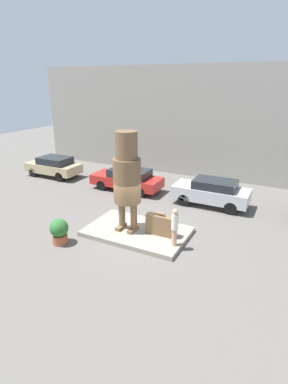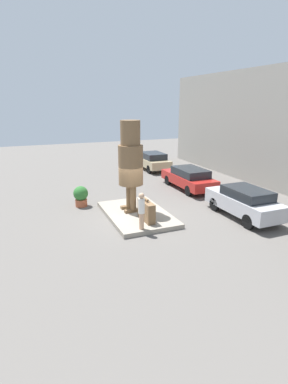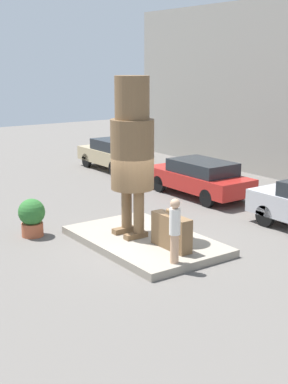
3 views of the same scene
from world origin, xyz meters
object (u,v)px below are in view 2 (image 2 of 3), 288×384
at_px(parked_car_tan, 152,160).
at_px(parked_car_silver, 244,201).
at_px(tourist, 141,210).
at_px(statue_figure, 131,159).
at_px(parked_car_red, 189,178).
at_px(planter_pot, 81,196).
at_px(giant_suitcase, 146,211).

height_order(parked_car_tan, parked_car_silver, parked_car_silver).
relative_size(tourist, parked_car_silver, 0.39).
height_order(statue_figure, parked_car_red, statue_figure).
xyz_separation_m(tourist, planter_pot, (-4.65, -1.77, -0.51)).
height_order(parked_car_tan, parked_car_red, parked_car_tan).
height_order(tourist, planter_pot, tourist).
distance_m(statue_figure, parked_car_silver, 6.03).
distance_m(giant_suitcase, parked_car_red, 6.75).
distance_m(tourist, parked_car_red, 7.81).
bearing_deg(parked_car_silver, parked_car_tan, -1.28).
distance_m(statue_figure, tourist, 3.05).
height_order(statue_figure, parked_car_tan, statue_figure).
xyz_separation_m(statue_figure, planter_pot, (-2.19, -2.18, -2.26)).
bearing_deg(planter_pot, tourist, 20.84).
distance_m(statue_figure, planter_pot, 3.82).
distance_m(parked_car_tan, parked_car_silver, 11.99).
bearing_deg(giant_suitcase, statue_figure, -173.06).
relative_size(statue_figure, planter_pot, 3.94).
relative_size(giant_suitcase, tourist, 0.81).
xyz_separation_m(statue_figure, parked_car_red, (-3.00, 5.16, -2.10)).
height_order(statue_figure, parked_car_silver, statue_figure).
relative_size(giant_suitcase, parked_car_silver, 0.32).
bearing_deg(statue_figure, giant_suitcase, 6.94).
distance_m(statue_figure, giant_suitcase, 2.71).
xyz_separation_m(parked_car_red, parked_car_silver, (5.56, -0.10, 0.06)).
distance_m(tourist, parked_car_silver, 5.48).
relative_size(statue_figure, parked_car_red, 0.98).
bearing_deg(giant_suitcase, parked_car_tan, 154.95).
bearing_deg(statue_figure, planter_pot, -135.13).
bearing_deg(parked_car_red, statue_figure, 120.15).
xyz_separation_m(tourist, parked_car_red, (-5.46, 5.57, -0.35)).
bearing_deg(parked_car_tan, giant_suitcase, 154.95).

